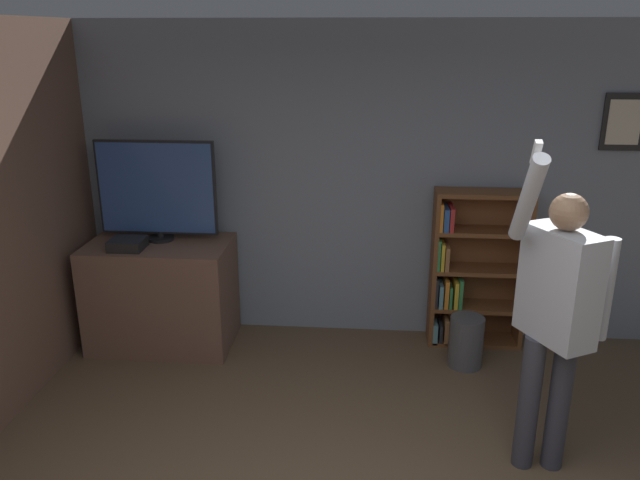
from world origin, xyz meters
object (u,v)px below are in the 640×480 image
at_px(television, 157,190).
at_px(game_console, 127,244).
at_px(bookshelf, 470,270).
at_px(waste_bin, 466,342).
at_px(person, 556,309).

bearing_deg(television, game_console, -127.46).
xyz_separation_m(game_console, bookshelf, (2.82, 0.41, -0.30)).
bearing_deg(game_console, waste_bin, -0.41).
distance_m(television, person, 3.23).
relative_size(person, waste_bin, 4.88).
relative_size(bookshelf, person, 0.65).
bearing_deg(waste_bin, television, 173.96).
bearing_deg(bookshelf, person, -82.33).
bearing_deg(waste_bin, person, -76.91).
relative_size(television, bookshelf, 0.73).
relative_size(game_console, bookshelf, 0.20).
relative_size(television, game_console, 3.68).
relative_size(bookshelf, waste_bin, 3.20).
xyz_separation_m(bookshelf, person, (0.22, -1.66, 0.41)).
height_order(game_console, person, person).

